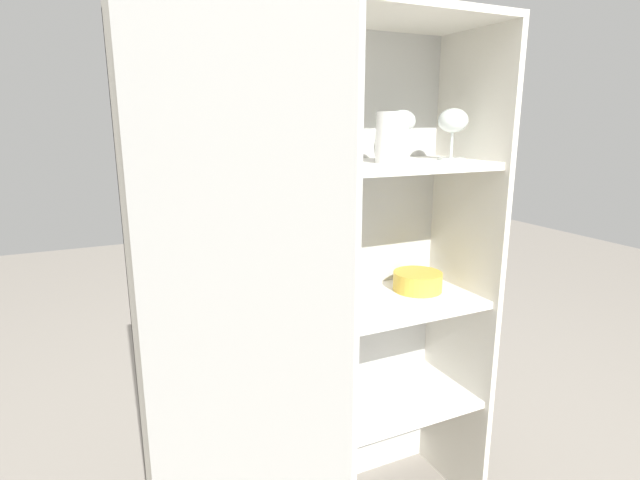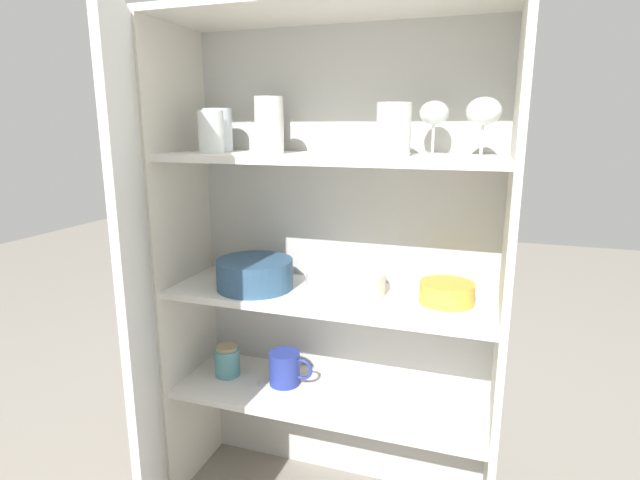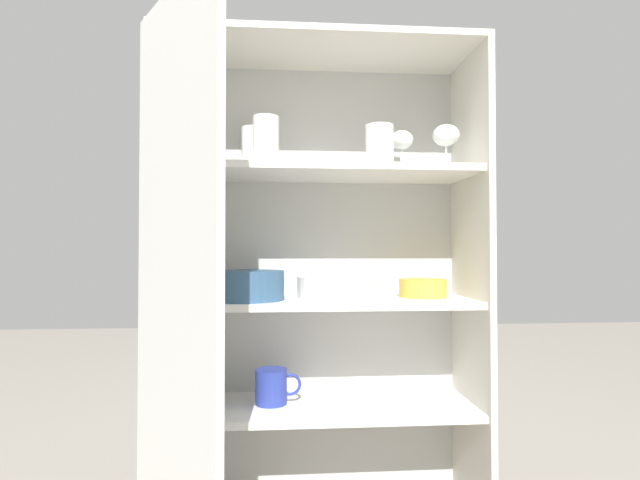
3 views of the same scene
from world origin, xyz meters
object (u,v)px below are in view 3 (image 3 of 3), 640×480
object	(u,v)px
mixing_bowl_large	(246,284)
serving_bowl_small	(423,287)
plate_stack_white	(334,287)
storage_jar	(205,390)
coffee_mug_primary	(272,386)

from	to	relation	value
mixing_bowl_large	serving_bowl_small	size ratio (longest dim) A/B	1.52
plate_stack_white	storage_jar	size ratio (longest dim) A/B	2.30
coffee_mug_primary	storage_jar	xyz separation A→B (m)	(-0.19, -0.01, -0.00)
mixing_bowl_large	storage_jar	xyz separation A→B (m)	(-0.12, 0.03, -0.30)
plate_stack_white	coffee_mug_primary	distance (m)	0.34
serving_bowl_small	coffee_mug_primary	xyz separation A→B (m)	(-0.45, -0.01, -0.28)
storage_jar	coffee_mug_primary	bearing A→B (deg)	2.14
storage_jar	serving_bowl_small	bearing A→B (deg)	1.86
serving_bowl_small	storage_jar	xyz separation A→B (m)	(-0.64, -0.02, -0.29)
plate_stack_white	serving_bowl_small	size ratio (longest dim) A/B	1.54
serving_bowl_small	coffee_mug_primary	bearing A→B (deg)	-178.25
coffee_mug_primary	storage_jar	size ratio (longest dim) A/B	1.42
plate_stack_white	mixing_bowl_large	xyz separation A→B (m)	(-0.25, -0.04, 0.01)
mixing_bowl_large	storage_jar	distance (m)	0.33
coffee_mug_primary	storage_jar	bearing A→B (deg)	-177.86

